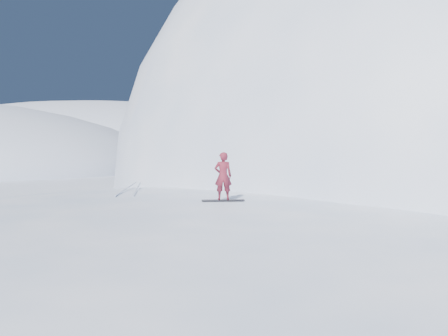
% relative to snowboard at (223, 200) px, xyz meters
% --- Properties ---
extents(ground, '(400.00, 400.00, 0.00)m').
position_rel_snowboard_xyz_m(ground, '(-2.38, -1.77, -2.41)').
color(ground, white).
rests_on(ground, ground).
extents(near_ridge, '(36.00, 28.00, 4.80)m').
position_rel_snowboard_xyz_m(near_ridge, '(-1.38, 1.23, -2.41)').
color(near_ridge, white).
rests_on(near_ridge, ground).
extents(summit_peak, '(60.00, 56.00, 56.00)m').
position_rel_snowboard_xyz_m(summit_peak, '(19.62, 24.23, -2.41)').
color(summit_peak, white).
rests_on(summit_peak, ground).
extents(peak_shoulder, '(28.00, 24.00, 18.00)m').
position_rel_snowboard_xyz_m(peak_shoulder, '(7.62, 18.23, -2.41)').
color(peak_shoulder, white).
rests_on(peak_shoulder, ground).
extents(far_ridge_c, '(140.00, 90.00, 36.00)m').
position_rel_snowboard_xyz_m(far_ridge_c, '(-42.38, 108.23, -2.41)').
color(far_ridge_c, white).
rests_on(far_ridge_c, ground).
extents(wind_bumps, '(16.00, 14.40, 1.00)m').
position_rel_snowboard_xyz_m(wind_bumps, '(-2.94, 0.34, -2.41)').
color(wind_bumps, white).
rests_on(wind_bumps, ground).
extents(snowboard, '(1.54, 0.47, 0.03)m').
position_rel_snowboard_xyz_m(snowboard, '(0.00, 0.00, 0.00)').
color(snowboard, black).
rests_on(snowboard, near_ridge).
extents(snowboarder, '(0.66, 0.48, 1.69)m').
position_rel_snowboard_xyz_m(snowboarder, '(0.00, 0.00, 0.86)').
color(snowboarder, maroon).
rests_on(snowboarder, snowboard).
extents(board_tracks, '(1.47, 5.97, 0.04)m').
position_rel_snowboard_xyz_m(board_tracks, '(-4.31, 3.99, 0.01)').
color(board_tracks, silver).
rests_on(board_tracks, ground).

